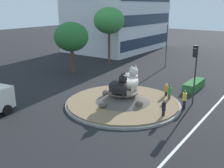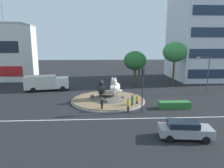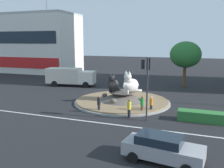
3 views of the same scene
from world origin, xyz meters
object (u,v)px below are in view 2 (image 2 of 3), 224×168
(cat_statue_black, at_px, (101,88))
(cat_statue_white, at_px, (115,87))
(streetlight_arm, at_px, (207,72))
(pedestrian_yellow_shirt, at_px, (128,105))
(delivery_box_truck, at_px, (46,82))
(traffic_light_mast, at_px, (142,80))
(pedestrian_black_shirt, at_px, (102,104))
(second_tree_near_tower, at_px, (175,52))
(pedestrian_orange_shirt, at_px, (137,100))
(office_tower, at_px, (219,6))
(hatchback_near_shophouse, at_px, (185,129))
(broadleaf_tree_behind_island, at_px, (135,61))
(pedestrian_green_shirt, at_px, (132,101))

(cat_statue_black, relative_size, cat_statue_white, 0.88)
(streetlight_arm, bearing_deg, pedestrian_yellow_shirt, 42.27)
(cat_statue_black, distance_m, delivery_box_truck, 12.33)
(traffic_light_mast, distance_m, pedestrian_black_shirt, 5.73)
(second_tree_near_tower, relative_size, pedestrian_orange_shirt, 5.43)
(office_tower, distance_m, hatchback_near_shophouse, 40.20)
(pedestrian_black_shirt, bearing_deg, office_tower, -13.90)
(pedestrian_orange_shirt, relative_size, pedestrian_yellow_shirt, 0.92)
(cat_statue_black, xyz_separation_m, second_tree_near_tower, (15.00, 12.12, 4.57))
(cat_statue_white, relative_size, broadleaf_tree_behind_island, 0.37)
(cat_statue_white, xyz_separation_m, broadleaf_tree_behind_island, (4.93, 12.39, 2.71))
(pedestrian_orange_shirt, bearing_deg, office_tower, 88.20)
(second_tree_near_tower, height_order, delivery_box_truck, second_tree_near_tower)
(second_tree_near_tower, relative_size, pedestrian_green_shirt, 5.12)
(office_tower, relative_size, pedestrian_green_shirt, 19.83)
(cat_statue_black, xyz_separation_m, hatchback_near_shophouse, (7.33, -11.94, -1.23))
(traffic_light_mast, height_order, pedestrian_green_shirt, traffic_light_mast)
(cat_statue_black, xyz_separation_m, streetlight_arm, (17.40, 3.60, 1.62))
(pedestrian_black_shirt, bearing_deg, hatchback_near_shophouse, -101.07)
(cat_statue_black, relative_size, traffic_light_mast, 0.40)
(office_tower, height_order, streetlight_arm, office_tower)
(cat_statue_black, relative_size, delivery_box_truck, 0.28)
(cat_statue_black, relative_size, streetlight_arm, 0.35)
(cat_statue_white, xyz_separation_m, pedestrian_black_shirt, (-1.90, -4.36, -1.27))
(broadleaf_tree_behind_island, relative_size, pedestrian_black_shirt, 4.00)
(second_tree_near_tower, xyz_separation_m, hatchback_near_shophouse, (-7.66, -24.06, -5.80))
(cat_statue_white, xyz_separation_m, pedestrian_orange_shirt, (2.81, -2.43, -1.33))
(hatchback_near_shophouse, bearing_deg, office_tower, 64.29)
(traffic_light_mast, height_order, office_tower, office_tower)
(traffic_light_mast, height_order, second_tree_near_tower, second_tree_near_tower)
(pedestrian_black_shirt, distance_m, delivery_box_truck, 15.41)
(broadleaf_tree_behind_island, bearing_deg, streetlight_arm, -40.28)
(cat_statue_black, distance_m, streetlight_arm, 17.84)
(second_tree_near_tower, relative_size, streetlight_arm, 1.39)
(office_tower, bearing_deg, cat_statue_white, -143.05)
(cat_statue_white, height_order, broadleaf_tree_behind_island, broadleaf_tree_behind_island)
(second_tree_near_tower, bearing_deg, delivery_box_truck, -169.38)
(broadleaf_tree_behind_island, xyz_separation_m, second_tree_near_tower, (8.04, -0.32, 1.75))
(broadleaf_tree_behind_island, bearing_deg, delivery_box_truck, -163.48)
(pedestrian_green_shirt, distance_m, pedestrian_orange_shirt, 0.99)
(streetlight_arm, height_order, pedestrian_yellow_shirt, streetlight_arm)
(pedestrian_green_shirt, height_order, pedestrian_orange_shirt, pedestrian_green_shirt)
(hatchback_near_shophouse, bearing_deg, second_tree_near_tower, 79.56)
(pedestrian_black_shirt, bearing_deg, pedestrian_yellow_shirt, -63.94)
(cat_statue_black, distance_m, office_tower, 36.46)
(pedestrian_orange_shirt, distance_m, hatchback_near_shophouse, 9.88)
(broadleaf_tree_behind_island, xyz_separation_m, pedestrian_yellow_shirt, (-3.65, -17.28, -3.97))
(cat_statue_black, relative_size, pedestrian_orange_shirt, 1.37)
(cat_statue_black, height_order, streetlight_arm, streetlight_arm)
(pedestrian_orange_shirt, xyz_separation_m, hatchback_near_shophouse, (2.50, -9.55, -0.01))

